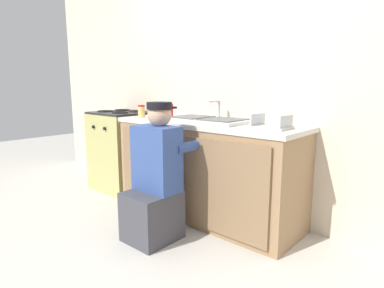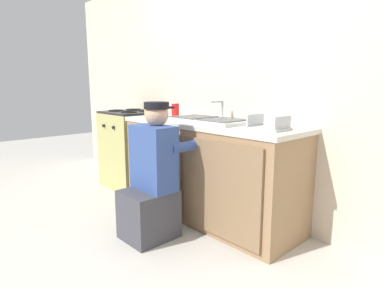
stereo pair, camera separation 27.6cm
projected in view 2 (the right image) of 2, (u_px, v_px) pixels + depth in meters
The scene contains 12 objects.
ground_plane at pixel (184, 224), 2.88m from camera, with size 12.00×12.00×0.00m, color beige.
back_wall at pixel (234, 84), 3.09m from camera, with size 6.00×0.10×2.50m, color beige.
counter_cabinet at pixel (207, 172), 3.00m from camera, with size 1.80×0.62×0.87m.
countertop at pixel (208, 124), 2.92m from camera, with size 1.84×0.62×0.04m, color beige.
sink_double_basin at pixel (208, 120), 2.92m from camera, with size 0.80×0.44×0.19m.
stove_range at pixel (133, 149), 3.93m from camera, with size 0.64×0.62×0.94m.
plumber_person at pixel (152, 182), 2.59m from camera, with size 0.42×0.61×1.10m.
dish_rack_tray at pixel (268, 126), 2.39m from camera, with size 0.28×0.22×0.11m.
condiment_jar at pixel (148, 111), 3.37m from camera, with size 0.07×0.07×0.13m.
coffee_mug at pixel (162, 112), 3.41m from camera, with size 0.13×0.08×0.09m.
spice_bottle_red at pixel (155, 113), 3.23m from camera, with size 0.04×0.04×0.10m.
soda_cup_red at pixel (175, 110), 3.38m from camera, with size 0.08×0.08×0.15m.
Camera 2 is at (2.03, -1.79, 1.23)m, focal length 30.00 mm.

